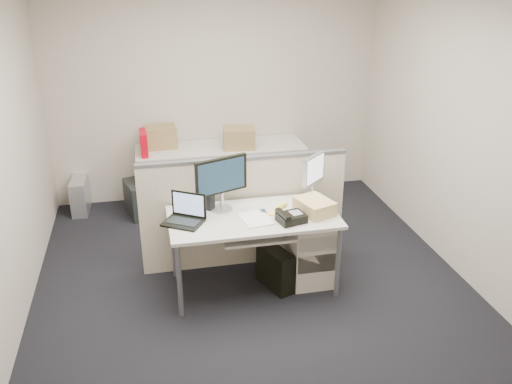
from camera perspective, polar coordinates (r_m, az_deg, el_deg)
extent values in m
cube|color=black|center=(5.17, -0.28, -9.86)|extent=(4.00, 4.50, 0.01)
cube|color=#BCAFA2|center=(6.70, -4.33, 10.63)|extent=(4.00, 0.02, 2.70)
cube|color=#BCAFA2|center=(2.63, 10.03, -11.49)|extent=(4.00, 0.02, 2.70)
cube|color=#BCAFA2|center=(5.33, 21.37, 5.66)|extent=(0.02, 4.50, 2.70)
cube|color=silver|center=(4.81, -0.29, -2.69)|extent=(1.50, 0.75, 0.03)
cylinder|color=slate|center=(4.63, -8.06, -9.27)|extent=(0.04, 0.04, 0.70)
cylinder|color=slate|center=(5.19, -8.66, -5.44)|extent=(0.04, 0.04, 0.70)
cylinder|color=slate|center=(4.89, 8.64, -7.38)|extent=(0.04, 0.04, 0.70)
cylinder|color=slate|center=(5.42, 6.28, -3.96)|extent=(0.04, 0.04, 0.70)
cube|color=silver|center=(4.70, 0.16, -4.67)|extent=(0.62, 0.32, 0.02)
cube|color=beige|center=(5.16, 5.62, -5.75)|extent=(0.40, 0.55, 0.65)
cube|color=beige|center=(5.27, -1.28, -2.20)|extent=(2.00, 0.06, 1.10)
cube|color=beige|center=(6.69, -3.69, 1.75)|extent=(2.00, 0.60, 0.72)
cube|color=black|center=(4.82, -3.65, 0.81)|extent=(0.54, 0.36, 0.50)
cube|color=#B7B7BC|center=(5.16, 6.05, 1.70)|extent=(0.36, 0.34, 0.40)
cube|color=black|center=(4.66, -7.74, -1.96)|extent=(0.41, 0.38, 0.24)
cylinder|color=black|center=(4.76, 4.15, -2.50)|extent=(0.17, 0.17, 0.05)
cube|color=black|center=(4.69, 3.75, -2.73)|extent=(0.27, 0.23, 0.07)
cube|color=white|center=(4.73, -0.01, -2.86)|extent=(0.28, 0.33, 0.01)
cube|color=#FFCE53|center=(4.84, 1.79, -2.26)|extent=(0.10, 0.10, 0.01)
cylinder|color=black|center=(4.91, -4.83, -0.84)|extent=(0.10, 0.10, 0.18)
ellipsoid|color=gold|center=(4.94, 2.65, -1.50)|extent=(0.18, 0.16, 0.04)
cube|color=black|center=(4.86, 0.74, -2.09)|extent=(0.05, 0.10, 0.01)
cube|color=tan|center=(4.86, 6.18, -1.51)|extent=(0.35, 0.40, 0.12)
cube|color=black|center=(4.73, 0.65, -4.15)|extent=(0.45, 0.25, 0.02)
cube|color=black|center=(5.06, 2.08, -8.04)|extent=(0.30, 0.44, 0.38)
cube|color=black|center=(6.54, -12.55, -0.77)|extent=(0.28, 0.48, 0.42)
cube|color=#B7B7BC|center=(6.83, -18.01, -0.34)|extent=(0.20, 0.45, 0.41)
cube|color=olive|center=(6.58, -10.02, 5.66)|extent=(0.38, 0.30, 0.28)
cube|color=olive|center=(6.46, -1.80, 5.63)|extent=(0.40, 0.33, 0.26)
cube|color=#BC0213|center=(6.37, -11.73, 5.00)|extent=(0.08, 0.32, 0.30)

